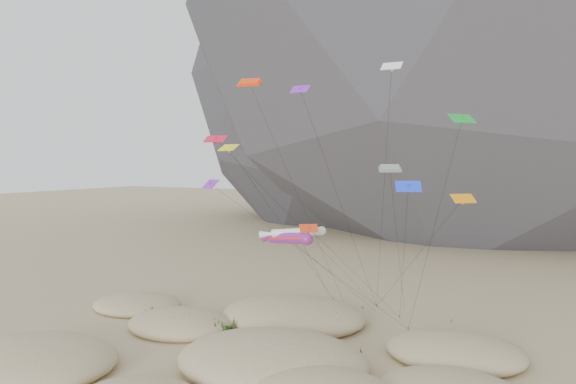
# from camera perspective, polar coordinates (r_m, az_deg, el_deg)

# --- Properties ---
(ground) EXTENTS (500.00, 500.00, 0.00)m
(ground) POSITION_cam_1_polar(r_m,az_deg,el_deg) (49.15, -4.50, -18.25)
(ground) COLOR #CCB789
(ground) RESTS_ON ground
(dunes) EXTENTS (50.36, 36.45, 3.78)m
(dunes) POSITION_cam_1_polar(r_m,az_deg,el_deg) (53.63, -4.19, -15.57)
(dunes) COLOR #CCB789
(dunes) RESTS_ON ground
(dune_grass) EXTENTS (40.78, 27.93, 1.57)m
(dune_grass) POSITION_cam_1_polar(r_m,az_deg,el_deg) (52.13, -2.13, -15.99)
(dune_grass) COLOR black
(dune_grass) RESTS_ON ground
(kite_stakes) EXTENTS (19.66, 8.08, 0.30)m
(kite_stakes) POSITION_cam_1_polar(r_m,az_deg,el_deg) (68.61, 8.10, -11.85)
(kite_stakes) COLOR #3F2D1E
(kite_stakes) RESTS_ON ground
(rainbow_tube_kite) EXTENTS (8.58, 16.07, 11.10)m
(rainbow_tube_kite) POSITION_cam_1_polar(r_m,az_deg,el_deg) (56.36, -0.08, -4.71)
(rainbow_tube_kite) COLOR red
(rainbow_tube_kite) RESTS_ON ground
(white_tube_kite) EXTENTS (6.61, 14.88, 11.36)m
(white_tube_kite) POSITION_cam_1_polar(r_m,az_deg,el_deg) (56.93, 0.61, -4.13)
(white_tube_kite) COLOR silver
(white_tube_kite) RESTS_ON ground
(orange_parafoil) EXTENTS (8.17, 11.98, 26.81)m
(orange_parafoil) POSITION_cam_1_polar(r_m,az_deg,el_deg) (61.35, -3.79, 10.74)
(orange_parafoil) COLOR red
(orange_parafoil) RESTS_ON ground
(multi_parafoil) EXTENTS (3.00, 12.68, 17.62)m
(multi_parafoil) POSITION_cam_1_polar(r_m,az_deg,el_deg) (56.21, 10.34, 2.16)
(multi_parafoil) COLOR #DB4C17
(multi_parafoil) RESTS_ON ground
(delta_kites) EXTENTS (29.43, 20.96, 27.11)m
(delta_kites) POSITION_cam_1_polar(r_m,az_deg,el_deg) (54.53, 3.69, 3.39)
(delta_kites) COLOR purple
(delta_kites) RESTS_ON ground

